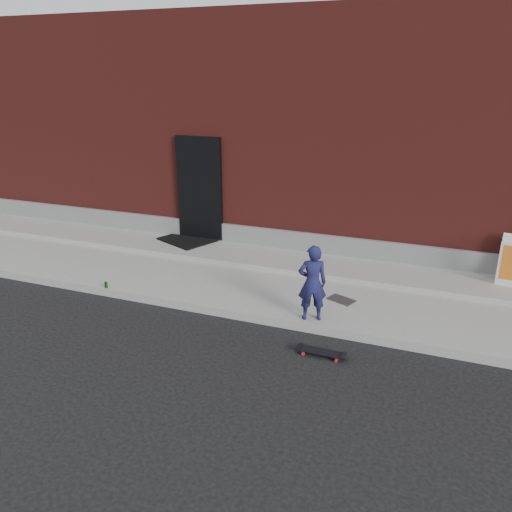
% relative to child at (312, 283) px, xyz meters
% --- Properties ---
extents(ground, '(80.00, 80.00, 0.00)m').
position_rel_child_xyz_m(ground, '(-0.70, -0.20, -0.76)').
color(ground, black).
rests_on(ground, ground).
extents(sidewalk, '(20.00, 3.00, 0.15)m').
position_rel_child_xyz_m(sidewalk, '(-0.70, 1.30, -0.69)').
color(sidewalk, gray).
rests_on(sidewalk, ground).
extents(apron, '(20.00, 1.20, 0.10)m').
position_rel_child_xyz_m(apron, '(-0.70, 2.20, -0.56)').
color(apron, gray).
rests_on(apron, sidewalk).
extents(building, '(20.00, 8.10, 5.00)m').
position_rel_child_xyz_m(building, '(-0.70, 6.79, 1.73)').
color(building, maroon).
rests_on(building, ground).
extents(child, '(0.52, 0.44, 1.23)m').
position_rel_child_xyz_m(child, '(0.00, 0.00, 0.00)').
color(child, '#181A45').
rests_on(child, sidewalk).
extents(skateboard, '(0.70, 0.19, 0.08)m').
position_rel_child_xyz_m(skateboard, '(0.36, -0.79, -0.70)').
color(skateboard, red).
rests_on(skateboard, ground).
extents(soda_can, '(0.07, 0.07, 0.11)m').
position_rel_child_xyz_m(soda_can, '(-3.76, -0.15, -0.56)').
color(soda_can, '#197D21').
rests_on(soda_can, sidewalk).
extents(doormat, '(1.38, 1.27, 0.03)m').
position_rel_child_xyz_m(doormat, '(-3.53, 2.50, -0.50)').
color(doormat, black).
rests_on(doormat, apron).
extents(utility_plate, '(0.52, 0.43, 0.01)m').
position_rel_child_xyz_m(utility_plate, '(0.32, 0.84, -0.61)').
color(utility_plate, '#505155').
rests_on(utility_plate, sidewalk).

